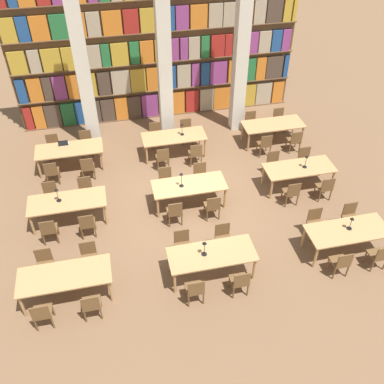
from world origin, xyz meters
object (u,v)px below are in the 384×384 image
chair_11 (350,216)px  chair_13 (51,195)px  chair_15 (86,190)px  chair_30 (195,153)px  chair_9 (315,222)px  chair_32 (265,144)px  reading_table_2 (347,232)px  chair_27 (86,142)px  chair_3 (89,256)px  desk_lamp_3 (181,177)px  chair_18 (213,206)px  chair_28 (163,157)px  reading_table_7 (174,138)px  chair_31 (186,130)px  pillar_center (164,57)px  reading_table_6 (69,150)px  desk_lamp_1 (352,221)px  desk_lamp_2 (57,193)px  reading_table_8 (273,126)px  chair_0 (42,313)px  chair_26 (88,167)px  chair_4 (195,289)px  chair_14 (87,224)px  desk_lamp_4 (306,159)px  chair_19 (201,175)px  chair_23 (305,159)px  desk_lamp_0 (204,246)px  chair_20 (291,192)px  chair_35 (279,119)px  reading_table_5 (299,169)px  reading_table_0 (65,277)px  pillar_right (241,50)px  chair_33 (251,122)px  chair_22 (325,187)px  chair_1 (45,263)px  chair_10 (379,255)px  pillar_left (82,65)px  reading_table_3 (67,203)px  reading_table_1 (212,256)px  chair_34 (295,140)px  reading_table_4 (189,187)px  chair_24 (52,172)px  chair_12 (49,229)px  chair_8 (341,262)px  desk_lamp_5 (182,127)px  chair_29 (156,134)px  chair_25 (53,146)px

chair_11 → chair_13: same height
chair_15 → chair_30: bearing=-162.4°
chair_9 → chair_32: bearing=-89.4°
reading_table_2 → chair_27: chair_27 is taller
chair_3 → desk_lamp_3: size_ratio=1.76×
chair_18 → chair_28: size_ratio=1.00×
reading_table_7 → chair_31: 0.97m
pillar_center → reading_table_6: pillar_center is taller
desk_lamp_1 → desk_lamp_2: (-7.40, 2.77, 0.03)m
desk_lamp_3 → reading_table_8: size_ratio=0.23×
chair_11 → desk_lamp_2: bearing=-14.8°
chair_0 → chair_26: (1.18, 5.31, 0.00)m
chair_4 → desk_lamp_2: 4.76m
chair_26 → chair_9: bearing=-33.1°
chair_14 → desk_lamp_4: size_ratio=1.97×
chair_14 → chair_19: 3.81m
chair_30 → chair_23: bearing=-18.0°
desk_lamp_0 → chair_9: bearing=12.4°
desk_lamp_3 → chair_20: bearing=-11.1°
chair_32 → chair_35: size_ratio=1.00×
reading_table_5 → chair_27: (-6.41, 3.33, -0.22)m
chair_3 → desk_lamp_4: (6.66, 1.96, 0.59)m
reading_table_0 → reading_table_6: (0.12, 5.31, 0.00)m
pillar_right → desk_lamp_1: pillar_right is taller
reading_table_7 → chair_33: bearing=13.9°
reading_table_0 → desk_lamp_1: bearing=-0.4°
reading_table_2 → chair_22: size_ratio=2.50×
chair_13 → chair_14: same height
chair_1 → desk_lamp_4: desk_lamp_4 is taller
desk_lamp_0 → chair_30: size_ratio=0.52×
pillar_right → chair_10: (1.49, -7.45, -2.53)m
desk_lamp_1 → chair_26: bearing=144.9°
chair_15 → chair_26: 1.17m
pillar_left → desk_lamp_2: size_ratio=13.48×
reading_table_3 → reading_table_5: bearing=0.4°
chair_14 → reading_table_1: bearing=-34.5°
reading_table_7 → chair_34: 4.20m
reading_table_4 → chair_24: bearing=154.3°
chair_12 → reading_table_4: chair_12 is taller
chair_22 → chair_8: bearing=-108.5°
chair_28 → desk_lamp_5: desk_lamp_5 is taller
reading_table_0 → chair_1: chair_1 is taller
pillar_center → chair_31: 2.67m
chair_0 → chair_32: size_ratio=1.00×
chair_33 → desk_lamp_2: bearing=26.1°
chair_9 → desk_lamp_1: bearing=128.9°
chair_19 → chair_29: same height
chair_9 → reading_table_7: size_ratio=0.40×
chair_25 → chair_31: same height
chair_12 → chair_25: size_ratio=1.00×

